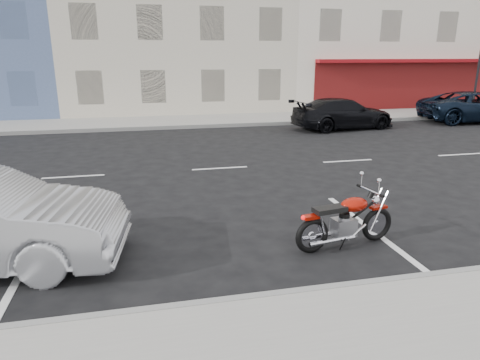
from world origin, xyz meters
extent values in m
plane|color=black|center=(0.00, 0.00, 0.00)|extent=(120.00, 120.00, 0.00)
cube|color=gray|center=(-5.00, 8.70, 0.07)|extent=(80.00, 3.40, 0.15)
cube|color=gray|center=(-5.00, -7.00, 0.08)|extent=(80.00, 0.12, 0.16)
cube|color=gray|center=(-5.00, 7.00, 0.08)|extent=(80.00, 0.12, 0.16)
cube|color=beige|center=(-2.00, 16.30, 5.75)|extent=(12.00, 12.00, 11.50)
cube|color=silver|center=(11.00, 16.30, 6.25)|extent=(14.00, 12.00, 12.50)
cylinder|color=black|center=(13.50, 8.40, 1.75)|extent=(0.12, 0.12, 3.20)
cylinder|color=beige|center=(12.00, 8.50, 0.45)|extent=(0.20, 0.20, 0.60)
sphere|color=beige|center=(12.00, 8.50, 0.77)|extent=(0.20, 0.20, 0.20)
torus|color=black|center=(0.50, -5.36, 0.29)|extent=(0.62, 0.20, 0.61)
torus|color=black|center=(-0.79, -5.58, 0.29)|extent=(0.62, 0.20, 0.61)
cube|color=#9C1005|center=(0.50, -5.36, 0.61)|extent=(0.32, 0.17, 0.05)
cube|color=#9C1005|center=(-0.83, -5.58, 0.63)|extent=(0.29, 0.19, 0.05)
cube|color=gray|center=(-0.19, -5.48, 0.34)|extent=(0.42, 0.33, 0.31)
ellipsoid|color=#9C1005|center=(-0.01, -5.45, 0.72)|extent=(0.55, 0.39, 0.24)
cube|color=black|center=(-0.48, -5.52, 0.71)|extent=(0.59, 0.32, 0.08)
cylinder|color=silver|center=(0.30, -5.39, 0.93)|extent=(0.14, 0.63, 0.03)
sphere|color=silver|center=(0.42, -5.37, 0.74)|extent=(0.15, 0.15, 0.15)
cylinder|color=silver|center=(-0.46, -5.65, 0.20)|extent=(0.86, 0.21, 0.07)
cylinder|color=silver|center=(-0.50, -5.40, 0.20)|extent=(0.86, 0.21, 0.07)
cylinder|color=silver|center=(0.46, -5.37, 0.56)|extent=(0.35, 0.10, 0.72)
cylinder|color=black|center=(0.01, -5.44, 0.50)|extent=(0.73, 0.16, 0.45)
imported|color=black|center=(11.55, 5.93, 0.72)|extent=(5.42, 2.93, 1.44)
imported|color=black|center=(4.44, 5.51, 0.66)|extent=(4.78, 2.44, 1.33)
camera|label=1|loc=(-4.04, -11.75, 3.18)|focal=32.00mm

